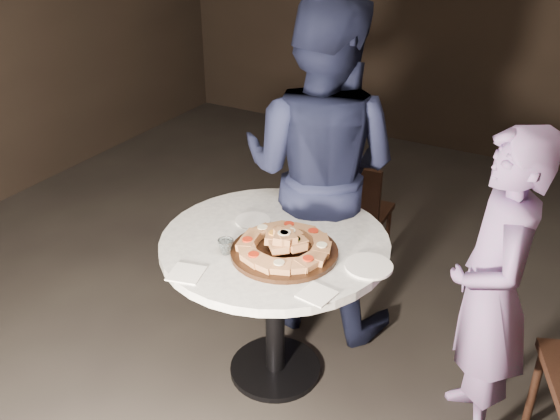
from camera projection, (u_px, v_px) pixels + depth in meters
name	position (u px, v px, depth m)	size (l,w,h in m)	color
floor	(291.00, 388.00, 3.15)	(7.00, 7.00, 0.00)	black
table	(275.00, 266.00, 2.95)	(1.07, 1.07, 0.80)	black
serving_board	(284.00, 252.00, 2.77)	(0.48, 0.48, 0.02)	black
focaccia_pile	(285.00, 244.00, 2.74)	(0.42, 0.42, 0.11)	#A86D41
plate_left	(253.00, 221.00, 3.03)	(0.17, 0.17, 0.01)	white
plate_right	(369.00, 266.00, 2.67)	(0.21, 0.21, 0.01)	white
water_glass	(226.00, 247.00, 2.76)	(0.07, 0.07, 0.07)	silver
napkin_near	(186.00, 273.00, 2.63)	(0.14, 0.14, 0.01)	white
napkin_far	(317.00, 294.00, 2.50)	(0.13, 0.13, 0.01)	white
chair_far	(356.00, 208.00, 3.90)	(0.38, 0.40, 0.78)	black
diner_navy	(320.00, 171.00, 3.27)	(0.89, 0.70, 1.84)	black
diner_teal	(491.00, 293.00, 2.61)	(0.54, 0.36, 1.48)	slate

